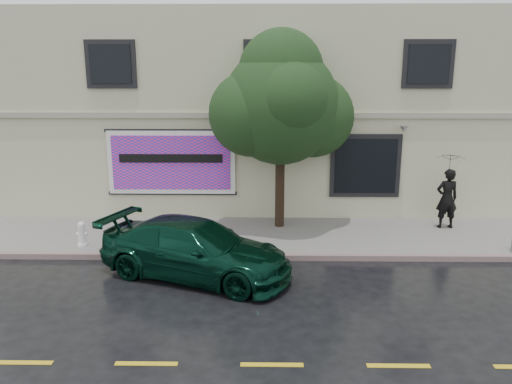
{
  "coord_description": "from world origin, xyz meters",
  "views": [
    {
      "loc": [
        -0.16,
        -11.23,
        4.99
      ],
      "look_at": [
        -0.36,
        2.2,
        1.72
      ],
      "focal_mm": 35.0,
      "sensor_mm": 36.0,
      "label": 1
    }
  ],
  "objects_px": {
    "car": "(195,249)",
    "street_tree": "(281,106)",
    "pedestrian": "(447,198)",
    "fire_hydrant": "(82,234)"
  },
  "relations": [
    {
      "from": "car",
      "to": "pedestrian",
      "type": "relative_size",
      "value": 2.56
    },
    {
      "from": "pedestrian",
      "to": "car",
      "type": "bearing_deg",
      "value": 21.07
    },
    {
      "from": "car",
      "to": "fire_hydrant",
      "type": "bearing_deg",
      "value": 84.46
    },
    {
      "from": "pedestrian",
      "to": "fire_hydrant",
      "type": "relative_size",
      "value": 2.66
    },
    {
      "from": "car",
      "to": "pedestrian",
      "type": "distance_m",
      "value": 8.28
    },
    {
      "from": "street_tree",
      "to": "fire_hydrant",
      "type": "height_order",
      "value": "street_tree"
    },
    {
      "from": "pedestrian",
      "to": "street_tree",
      "type": "height_order",
      "value": "street_tree"
    },
    {
      "from": "pedestrian",
      "to": "fire_hydrant",
      "type": "xyz_separation_m",
      "value": [
        -10.9,
        -1.86,
        -0.6
      ]
    },
    {
      "from": "street_tree",
      "to": "pedestrian",
      "type": "bearing_deg",
      "value": -0.97
    },
    {
      "from": "car",
      "to": "street_tree",
      "type": "height_order",
      "value": "street_tree"
    }
  ]
}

